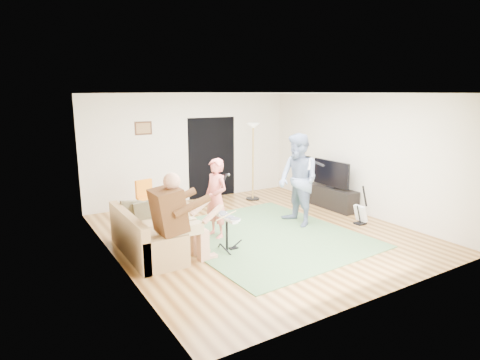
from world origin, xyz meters
name	(u,v)px	position (x,y,z in m)	size (l,w,h in m)	color
floor	(258,232)	(0.00, 0.00, 0.00)	(6.00, 6.00, 0.00)	brown
walls	(259,165)	(0.00, 0.00, 1.35)	(5.50, 6.00, 2.70)	beige
ceiling	(259,93)	(0.00, 0.00, 2.70)	(6.00, 6.00, 0.00)	white
window_blinds	(109,167)	(-2.74, 0.20, 1.55)	(2.05, 2.05, 0.00)	brown
doorway	(212,158)	(0.55, 2.99, 1.05)	(2.10, 2.10, 0.00)	black
picture_frame	(143,128)	(-1.25, 2.99, 1.90)	(0.42, 0.03, 0.32)	#3F2314
area_rug	(265,235)	(0.01, -0.24, 0.01)	(3.17, 3.62, 0.02)	#496F43
sofa	(143,240)	(-2.28, 0.14, 0.25)	(0.77, 1.87, 0.76)	#A68253
drummer	(181,228)	(-1.85, -0.51, 0.58)	(0.97, 0.54, 1.50)	#543117
drum_kit	(227,235)	(-1.00, -0.51, 0.29)	(0.36, 0.64, 0.66)	black
singer	(216,198)	(-0.81, 0.23, 0.76)	(0.55, 0.36, 1.52)	#E86E65
microphone	(225,178)	(-0.61, 0.23, 1.13)	(0.06, 0.06, 0.24)	black
guitarist	(298,180)	(0.97, -0.02, 0.96)	(0.93, 0.72, 1.91)	slate
guitar_held	(306,163)	(1.17, -0.02, 1.30)	(0.12, 0.60, 0.26)	silver
guitar_spare	(361,213)	(2.13, -0.69, 0.24)	(0.30, 0.27, 0.83)	black
torchiere_lamp	(253,148)	(1.32, 2.20, 1.35)	(0.35, 0.35, 1.97)	black
dining_chair	(149,208)	(-1.64, 1.70, 0.33)	(0.47, 0.49, 0.92)	beige
tv_cabinet	(331,198)	(2.50, 0.55, 0.25)	(0.40, 1.40, 0.50)	black
television	(331,173)	(2.45, 0.55, 0.85)	(0.06, 1.11, 0.60)	black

